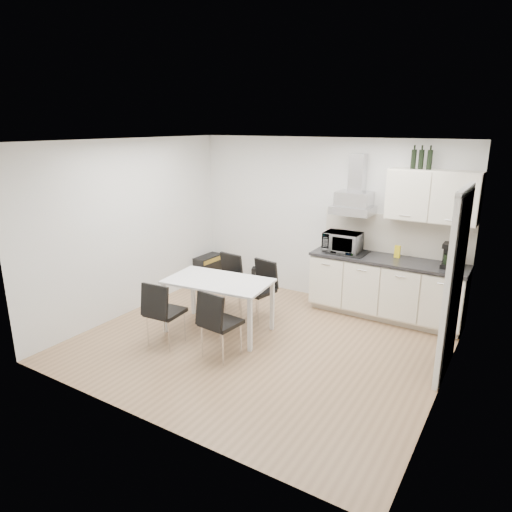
{
  "coord_description": "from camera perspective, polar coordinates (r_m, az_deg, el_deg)",
  "views": [
    {
      "loc": [
        2.84,
        -4.7,
        2.8
      ],
      "look_at": [
        -0.22,
        0.26,
        1.1
      ],
      "focal_mm": 32.0,
      "sensor_mm": 36.0,
      "label": 1
    }
  ],
  "objects": [
    {
      "name": "wall_right",
      "position": [
        4.97,
        23.28,
        -2.67
      ],
      "size": [
        0.1,
        4.0,
        2.6
      ],
      "primitive_type": "cube",
      "color": "silver",
      "rests_on": "ground"
    },
    {
      "name": "chair_far_right",
      "position": [
        6.67,
        0.17,
        -4.46
      ],
      "size": [
        0.52,
        0.57,
        0.88
      ],
      "primitive_type": null,
      "rotation": [
        0.0,
        0.0,
        2.96
      ],
      "color": "black",
      "rests_on": "ground"
    },
    {
      "name": "ceiling",
      "position": [
        5.5,
        0.5,
        14.17
      ],
      "size": [
        4.5,
        4.5,
        0.0
      ],
      "primitive_type": "plane",
      "color": "white",
      "rests_on": "wall_back"
    },
    {
      "name": "kitchenette",
      "position": [
        6.93,
        16.45,
        -0.94
      ],
      "size": [
        2.22,
        0.64,
        2.52
      ],
      "color": "beige",
      "rests_on": "ground"
    },
    {
      "name": "wall_back",
      "position": [
        7.43,
        8.5,
        4.42
      ],
      "size": [
        4.5,
        0.1,
        2.6
      ],
      "primitive_type": "cube",
      "color": "silver",
      "rests_on": "ground"
    },
    {
      "name": "doorway",
      "position": [
        5.57,
        23.49,
        -3.45
      ],
      "size": [
        0.08,
        1.04,
        2.1
      ],
      "primitive_type": "cube",
      "color": "white",
      "rests_on": "ground"
    },
    {
      "name": "ground",
      "position": [
        6.17,
        0.44,
        -10.75
      ],
      "size": [
        4.5,
        4.5,
        0.0
      ],
      "primitive_type": "plane",
      "color": "#A17D59",
      "rests_on": "ground"
    },
    {
      "name": "chair_far_left",
      "position": [
        7.0,
        -4.08,
        -3.49
      ],
      "size": [
        0.49,
        0.54,
        0.88
      ],
      "primitive_type": null,
      "rotation": [
        0.0,
        0.0,
        3.05
      ],
      "color": "black",
      "rests_on": "ground"
    },
    {
      "name": "chair_near_left",
      "position": [
        6.07,
        -11.25,
        -6.96
      ],
      "size": [
        0.48,
        0.53,
        0.88
      ],
      "primitive_type": null,
      "rotation": [
        0.0,
        0.0,
        0.08
      ],
      "color": "black",
      "rests_on": "ground"
    },
    {
      "name": "chair_near_right",
      "position": [
        5.67,
        -4.37,
        -8.4
      ],
      "size": [
        0.49,
        0.54,
        0.88
      ],
      "primitive_type": null,
      "rotation": [
        0.0,
        0.0,
        -0.1
      ],
      "color": "black",
      "rests_on": "ground"
    },
    {
      "name": "wall_front",
      "position": [
        4.2,
        -13.87,
        -5.16
      ],
      "size": [
        4.5,
        0.1,
        2.6
      ],
      "primitive_type": "cube",
      "color": "silver",
      "rests_on": "ground"
    },
    {
      "name": "dining_table",
      "position": [
        6.26,
        -4.73,
        -3.72
      ],
      "size": [
        1.48,
        0.95,
        0.75
      ],
      "rotation": [
        0.0,
        0.0,
        0.11
      ],
      "color": "white",
      "rests_on": "ground"
    },
    {
      "name": "floor_speaker",
      "position": [
        8.17,
        0.2,
        -2.57
      ],
      "size": [
        0.25,
        0.23,
        0.33
      ],
      "primitive_type": "cube",
      "rotation": [
        0.0,
        0.0,
        0.38
      ],
      "color": "black",
      "rests_on": "ground"
    },
    {
      "name": "wall_left",
      "position": [
        7.09,
        -15.31,
        3.45
      ],
      "size": [
        0.1,
        4.0,
        2.6
      ],
      "primitive_type": "cube",
      "color": "silver",
      "rests_on": "ground"
    },
    {
      "name": "guitar_amp",
      "position": [
        8.45,
        -6.02,
        -1.51
      ],
      "size": [
        0.27,
        0.57,
        0.47
      ],
      "rotation": [
        0.0,
        0.0,
        -0.04
      ],
      "color": "black",
      "rests_on": "ground"
    }
  ]
}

